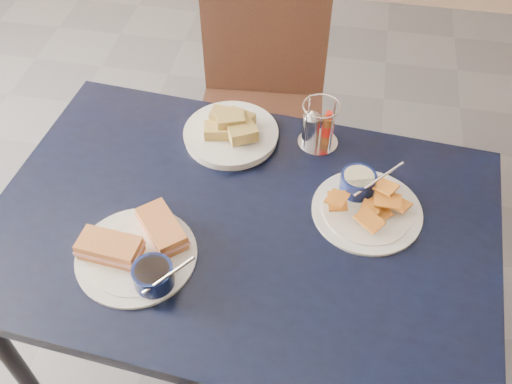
% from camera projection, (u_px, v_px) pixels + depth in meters
% --- Properties ---
extents(ground, '(6.00, 6.00, 0.00)m').
position_uv_depth(ground, '(253.00, 381.00, 1.89)').
color(ground, '#4C4C51').
rests_on(ground, ground).
extents(dining_table, '(1.29, 0.91, 0.75)m').
position_uv_depth(dining_table, '(241.00, 238.00, 1.43)').
color(dining_table, black).
rests_on(dining_table, ground).
extents(chair_far, '(0.48, 0.46, 0.94)m').
position_uv_depth(chair_far, '(264.00, 93.00, 2.05)').
color(chair_far, black).
rests_on(chair_far, ground).
extents(sandwich_plate, '(0.30, 0.28, 0.12)m').
position_uv_depth(sandwich_plate, '(139.00, 251.00, 1.30)').
color(sandwich_plate, white).
rests_on(sandwich_plate, dining_table).
extents(plantain_plate, '(0.27, 0.27, 0.12)m').
position_uv_depth(plantain_plate, '(364.00, 200.00, 1.41)').
color(plantain_plate, white).
rests_on(plantain_plate, dining_table).
extents(bread_basket, '(0.26, 0.26, 0.08)m').
position_uv_depth(bread_basket, '(231.00, 132.00, 1.57)').
color(bread_basket, white).
rests_on(bread_basket, dining_table).
extents(condiment_caddy, '(0.11, 0.11, 0.14)m').
position_uv_depth(condiment_caddy, '(318.00, 127.00, 1.53)').
color(condiment_caddy, silver).
rests_on(condiment_caddy, dining_table).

